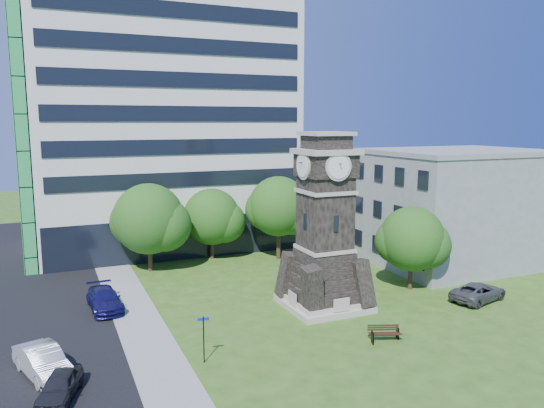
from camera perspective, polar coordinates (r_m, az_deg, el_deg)
name	(u,v)px	position (r m, az deg, el deg)	size (l,w,h in m)	color
ground	(298,322)	(35.29, 2.79, -12.59)	(160.00, 160.00, 0.00)	#315418
sidewalk	(137,317)	(37.15, -14.36, -11.69)	(3.00, 70.00, 0.06)	gray
clock_tower	(325,233)	(36.80, 5.69, -3.13)	(5.40, 5.40, 12.22)	beige
office_tall	(161,108)	(56.49, -11.86, 10.03)	(26.20, 15.11, 28.60)	silver
office_low	(456,206)	(51.47, 19.15, -0.22)	(15.20, 12.20, 10.40)	#939598
car_street_south	(60,386)	(28.09, -21.86, -17.72)	(1.48, 3.69, 1.26)	black
car_street_mid	(43,362)	(30.54, -23.42, -15.30)	(1.63, 4.67, 1.54)	#B2B5BB
car_street_north	(105,299)	(39.02, -17.56, -9.75)	(2.01, 4.94, 1.43)	#13114C
car_east_lot	(478,292)	(41.76, 21.32, -8.80)	(2.19, 4.76, 1.32)	#4F4F54
park_bench	(385,332)	(33.03, 12.01, -13.36)	(1.88, 0.50, 0.97)	black
street_sign	(204,334)	(29.49, -7.37, -13.67)	(0.63, 0.06, 2.61)	black
tree_nw	(150,221)	(46.89, -13.00, -1.78)	(6.74, 6.13, 7.67)	#332114
tree_nc	(212,218)	(50.20, -6.43, -1.55)	(5.87, 5.34, 6.71)	#332114
tree_ne	(279,208)	(49.71, 0.79, -0.47)	(6.21, 5.65, 7.86)	#332114
tree_east	(412,241)	(42.20, 14.87, -3.85)	(5.50, 5.00, 6.49)	#332114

